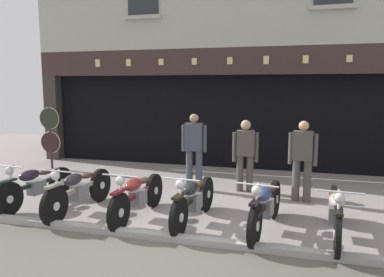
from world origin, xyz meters
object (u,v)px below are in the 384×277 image
(salesman_left, at_px, (194,148))
(tyre_sign_pole, at_px, (50,131))
(motorcycle_right, at_px, (335,211))
(motorcycle_center, at_px, (194,199))
(motorcycle_far_left, at_px, (35,185))
(motorcycle_left, at_px, (79,190))
(salesman_right, at_px, (303,157))
(shopkeeper_center, at_px, (245,152))
(motorcycle_center_right, at_px, (266,205))
(advert_board_near, at_px, (324,112))
(advert_board_far, at_px, (372,114))
(motorcycle_center_left, at_px, (137,195))

(salesman_left, relative_size, tyre_sign_pole, 0.99)
(motorcycle_right, bearing_deg, salesman_left, -33.46)
(motorcycle_center, height_order, motorcycle_right, same)
(motorcycle_far_left, distance_m, motorcycle_left, 1.02)
(motorcycle_far_left, xyz_separation_m, motorcycle_left, (1.01, -0.12, 0.01))
(motorcycle_right, bearing_deg, motorcycle_left, 2.94)
(motorcycle_right, bearing_deg, salesman_right, -72.21)
(motorcycle_right, xyz_separation_m, salesman_right, (-0.47, 1.77, 0.47))
(motorcycle_left, distance_m, shopkeeper_center, 3.53)
(motorcycle_right, height_order, salesman_left, salesman_left)
(motorcycle_center, bearing_deg, motorcycle_center_right, -177.20)
(motorcycle_center, relative_size, advert_board_near, 2.20)
(shopkeeper_center, bearing_deg, motorcycle_center, 67.04)
(shopkeeper_center, height_order, advert_board_far, advert_board_far)
(motorcycle_far_left, height_order, motorcycle_center, motorcycle_center)
(motorcycle_center_right, xyz_separation_m, motorcycle_right, (1.04, 0.01, -0.01))
(salesman_right, height_order, advert_board_far, advert_board_far)
(advert_board_near, distance_m, advert_board_far, 1.16)
(salesman_left, bearing_deg, motorcycle_center, 102.51)
(salesman_right, height_order, tyre_sign_pole, tyre_sign_pole)
(salesman_right, xyz_separation_m, tyre_sign_pole, (-6.68, 1.25, 0.16))
(motorcycle_left, height_order, advert_board_far, advert_board_far)
(motorcycle_center_left, bearing_deg, salesman_right, -143.95)
(salesman_left, bearing_deg, advert_board_near, -140.80)
(motorcycle_right, relative_size, tyre_sign_pole, 1.20)
(motorcycle_left, xyz_separation_m, motorcycle_right, (4.38, 0.00, -0.01))
(shopkeeper_center, relative_size, tyre_sign_pole, 0.91)
(motorcycle_center_right, bearing_deg, advert_board_near, -95.55)
(motorcycle_far_left, bearing_deg, motorcycle_center, -173.86)
(motorcycle_far_left, relative_size, motorcycle_center_right, 0.94)
(motorcycle_center_left, bearing_deg, tyre_sign_pole, -34.43)
(motorcycle_center, distance_m, motorcycle_center_right, 1.19)
(shopkeeper_center, bearing_deg, salesman_right, 151.65)
(motorcycle_left, height_order, motorcycle_center_right, same)
(shopkeeper_center, height_order, tyre_sign_pole, tyre_sign_pole)
(motorcycle_far_left, xyz_separation_m, advert_board_near, (5.48, 4.44, 1.19))
(motorcycle_center_right, xyz_separation_m, shopkeeper_center, (-0.62, 2.21, 0.44))
(motorcycle_center_right, relative_size, advert_board_far, 2.02)
(motorcycle_center, height_order, motorcycle_center_right, motorcycle_center_right)
(motorcycle_far_left, relative_size, tyre_sign_pole, 1.12)
(salesman_left, xyz_separation_m, salesman_right, (2.29, -0.27, -0.04))
(motorcycle_left, distance_m, salesman_left, 2.65)
(motorcycle_center_left, xyz_separation_m, tyre_sign_pole, (-3.93, 3.03, 0.63))
(motorcycle_center_right, relative_size, tyre_sign_pole, 1.18)
(motorcycle_center_left, relative_size, advert_board_far, 1.95)
(motorcycle_left, distance_m, tyre_sign_pole, 4.15)
(motorcycle_center_left, xyz_separation_m, motorcycle_center_right, (2.18, 0.00, 0.01))
(salesman_right, bearing_deg, motorcycle_right, 112.70)
(shopkeeper_center, height_order, salesman_right, salesman_right)
(motorcycle_center_left, height_order, advert_board_far, advert_board_far)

